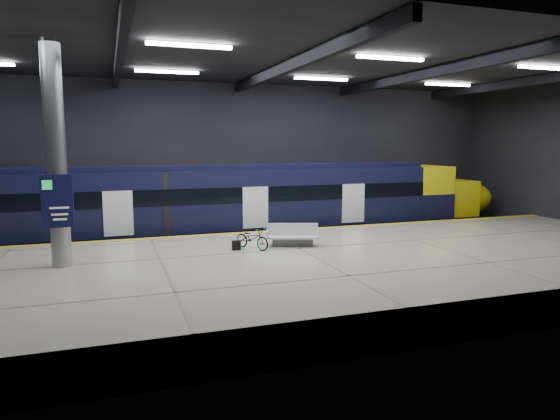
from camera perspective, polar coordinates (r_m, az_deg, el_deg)
name	(u,v)px	position (r m, az deg, el deg)	size (l,w,h in m)	color
ground	(290,271)	(19.51, 1.13, -6.99)	(30.00, 30.00, 0.00)	black
room_shell	(290,122)	(18.89, 1.17, 10.04)	(30.10, 16.10, 8.05)	black
platform	(315,273)	(17.12, 4.05, -7.20)	(30.00, 11.00, 1.10)	beige
safety_strip	(268,231)	(21.81, -1.36, -2.45)	(30.00, 0.40, 0.01)	gold
rails	(251,243)	(24.59, -3.30, -3.73)	(30.00, 1.52, 0.16)	gray
train	(223,204)	(23.94, -6.54, 0.72)	(29.40, 2.84, 3.79)	black
bench	(293,238)	(18.73, 1.45, -3.21)	(2.10, 1.38, 0.86)	#595B60
bicycle	(252,238)	(18.19, -3.19, -3.25)	(0.53, 1.51, 0.79)	#99999E
pannier_bag	(236,245)	(18.08, -5.02, -4.04)	(0.30, 0.18, 0.35)	black
info_column	(56,159)	(16.75, -24.22, 5.38)	(0.90, 0.78, 6.90)	#9EA0A5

